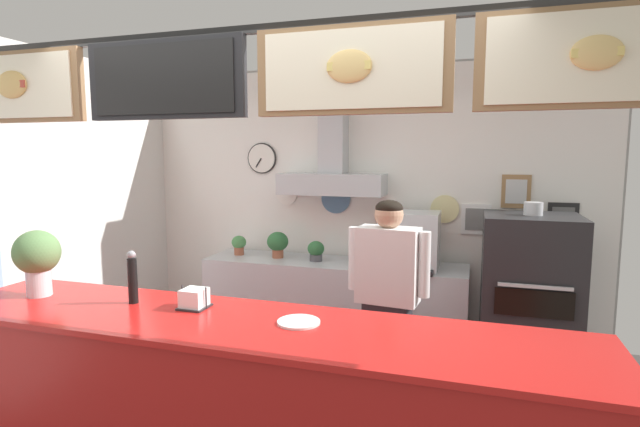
# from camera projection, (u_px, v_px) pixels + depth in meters

# --- Properties ---
(back_wall_assembly) EXTENTS (4.50, 2.55, 2.72)m
(back_wall_assembly) POSITION_uv_depth(u_px,v_px,m) (356.00, 201.00, 4.67)
(back_wall_assembly) COLOR gray
(back_wall_assembly) RESTS_ON ground_plane
(service_counter) EXTENTS (3.39, 0.71, 1.08)m
(service_counter) POSITION_uv_depth(u_px,v_px,m) (245.00, 425.00, 2.47)
(service_counter) COLOR #B21916
(service_counter) RESTS_ON ground_plane
(back_prep_counter) EXTENTS (2.42, 0.57, 0.91)m
(back_prep_counter) POSITION_uv_depth(u_px,v_px,m) (333.00, 310.00, 4.60)
(back_prep_counter) COLOR #B7BABF
(back_prep_counter) RESTS_ON ground_plane
(pizza_oven) EXTENTS (0.71, 0.69, 1.53)m
(pizza_oven) POSITION_uv_depth(u_px,v_px,m) (528.00, 305.00, 3.86)
(pizza_oven) COLOR #232326
(pizza_oven) RESTS_ON ground_plane
(shop_worker) EXTENTS (0.57, 0.26, 1.59)m
(shop_worker) POSITION_uv_depth(u_px,v_px,m) (387.00, 305.00, 3.41)
(shop_worker) COLOR #232328
(shop_worker) RESTS_ON ground_plane
(espresso_machine) EXTENTS (0.50, 0.49, 0.49)m
(espresso_machine) POSITION_uv_depth(u_px,v_px,m) (409.00, 240.00, 4.28)
(espresso_machine) COLOR silver
(espresso_machine) RESTS_ON back_prep_counter
(potted_oregano) EXTENTS (0.14, 0.14, 0.19)m
(potted_oregano) POSITION_uv_depth(u_px,v_px,m) (239.00, 244.00, 4.84)
(potted_oregano) COLOR #9E563D
(potted_oregano) RESTS_ON back_prep_counter
(potted_sage) EXTENTS (0.20, 0.20, 0.25)m
(potted_sage) POSITION_uv_depth(u_px,v_px,m) (278.00, 243.00, 4.70)
(potted_sage) COLOR #9E563D
(potted_sage) RESTS_ON back_prep_counter
(potted_rosemary) EXTENTS (0.16, 0.16, 0.19)m
(potted_rosemary) POSITION_uv_depth(u_px,v_px,m) (316.00, 250.00, 4.57)
(potted_rosemary) COLOR #4C4C51
(potted_rosemary) RESTS_ON back_prep_counter
(potted_thyme) EXTENTS (0.18, 0.18, 0.23)m
(potted_thyme) POSITION_uv_depth(u_px,v_px,m) (363.00, 250.00, 4.44)
(potted_thyme) COLOR #4C4C51
(potted_thyme) RESTS_ON back_prep_counter
(basil_vase) EXTENTS (0.25, 0.25, 0.38)m
(basil_vase) POSITION_uv_depth(u_px,v_px,m) (37.00, 258.00, 2.82)
(basil_vase) COLOR silver
(basil_vase) RESTS_ON service_counter
(pepper_grinder) EXTENTS (0.05, 0.05, 0.29)m
(pepper_grinder) POSITION_uv_depth(u_px,v_px,m) (133.00, 277.00, 2.69)
(pepper_grinder) COLOR black
(pepper_grinder) RESTS_ON service_counter
(napkin_holder) EXTENTS (0.15, 0.14, 0.12)m
(napkin_holder) POSITION_uv_depth(u_px,v_px,m) (194.00, 299.00, 2.61)
(napkin_holder) COLOR #262628
(napkin_holder) RESTS_ON service_counter
(condiment_plate) EXTENTS (0.21, 0.21, 0.01)m
(condiment_plate) POSITION_uv_depth(u_px,v_px,m) (299.00, 322.00, 2.38)
(condiment_plate) COLOR white
(condiment_plate) RESTS_ON service_counter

